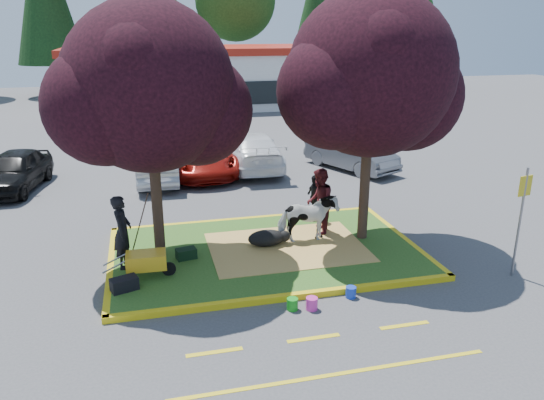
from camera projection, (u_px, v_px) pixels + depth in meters
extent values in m
plane|color=#424244|center=(266.00, 254.00, 14.51)|extent=(90.00, 90.00, 0.00)
cube|color=#29551A|center=(266.00, 252.00, 14.48)|extent=(8.00, 5.00, 0.15)
cube|color=yellow|center=(291.00, 297.00, 12.11)|extent=(8.30, 0.16, 0.15)
cube|color=yellow|center=(247.00, 220.00, 16.86)|extent=(8.30, 0.16, 0.15)
cube|color=yellow|center=(111.00, 268.00, 13.55)|extent=(0.16, 5.30, 0.15)
cube|color=yellow|center=(402.00, 238.00, 15.41)|extent=(0.16, 5.30, 0.15)
cube|color=tan|center=(287.00, 247.00, 14.59)|extent=(4.20, 3.00, 0.01)
cylinder|color=black|center=(156.00, 191.00, 13.63)|extent=(0.28, 0.28, 3.53)
sphere|color=black|center=(149.00, 87.00, 12.80)|extent=(4.20, 4.20, 4.20)
sphere|color=black|center=(197.00, 110.00, 13.44)|extent=(2.86, 2.86, 2.86)
sphere|color=black|center=(104.00, 106.00, 12.40)|extent=(2.86, 2.86, 2.86)
cylinder|color=black|center=(365.00, 175.00, 14.72)|extent=(0.28, 0.28, 3.70)
sphere|color=black|center=(371.00, 73.00, 13.84)|extent=(4.40, 4.40, 4.40)
sphere|color=black|center=(408.00, 96.00, 14.51)|extent=(2.99, 2.99, 2.99)
sphere|color=black|center=(335.00, 91.00, 13.44)|extent=(2.99, 2.99, 2.99)
cube|color=yellow|center=(214.00, 352.00, 10.18)|extent=(1.10, 0.12, 0.01)
cube|color=yellow|center=(313.00, 338.00, 10.64)|extent=(1.10, 0.12, 0.01)
cube|color=yellow|center=(404.00, 325.00, 11.09)|extent=(1.10, 0.12, 0.01)
cube|color=yellow|center=(334.00, 375.00, 9.53)|extent=(6.00, 0.10, 0.01)
cube|color=silver|center=(207.00, 79.00, 40.12)|extent=(20.00, 8.00, 4.00)
cube|color=maroon|center=(206.00, 50.00, 39.44)|extent=(20.40, 8.40, 0.50)
cube|color=black|center=(215.00, 94.00, 36.58)|extent=(19.00, 0.10, 1.60)
cylinder|color=black|center=(55.00, 73.00, 45.69)|extent=(0.44, 0.44, 3.92)
cylinder|color=black|center=(150.00, 75.00, 49.03)|extent=(0.44, 0.44, 3.08)
sphere|color=#143811|center=(145.00, 14.00, 47.36)|extent=(6.16, 6.16, 6.16)
cylinder|color=black|center=(237.00, 71.00, 49.84)|extent=(0.44, 0.44, 3.64)
sphere|color=#143811|center=(235.00, 0.00, 47.87)|extent=(7.28, 7.28, 7.28)
cylinder|color=black|center=(316.00, 69.00, 52.14)|extent=(0.44, 0.44, 3.50)
cone|color=black|center=(317.00, 4.00, 50.24)|extent=(5.00, 5.00, 10.62)
cylinder|color=black|center=(395.00, 70.00, 53.08)|extent=(0.44, 0.44, 3.22)
sphere|color=#143811|center=(399.00, 12.00, 51.34)|extent=(6.44, 6.44, 6.44)
imported|color=white|center=(308.00, 219.00, 14.77)|extent=(1.64, 0.75, 1.38)
ellipsoid|color=black|center=(267.00, 238.00, 14.63)|extent=(1.13, 0.76, 0.45)
imported|color=black|center=(122.00, 232.00, 13.16)|extent=(0.55, 0.75, 1.88)
imported|color=#491519|center=(319.00, 202.00, 15.28)|extent=(1.04, 1.16, 1.95)
imported|color=black|center=(315.00, 198.00, 16.45)|extent=(0.50, 0.90, 1.45)
cylinder|color=black|center=(169.00, 269.00, 12.92)|extent=(0.34, 0.08, 0.34)
cylinder|color=slate|center=(133.00, 278.00, 12.55)|extent=(0.04, 0.04, 0.25)
cylinder|color=slate|center=(133.00, 271.00, 12.93)|extent=(0.04, 0.04, 0.25)
cube|color=gold|center=(146.00, 260.00, 12.71)|extent=(0.96, 0.59, 0.38)
cylinder|color=slate|center=(115.00, 266.00, 12.35)|extent=(0.62, 0.06, 0.32)
cylinder|color=slate|center=(116.00, 259.00, 12.74)|extent=(0.62, 0.06, 0.32)
cube|color=black|center=(124.00, 284.00, 12.20)|extent=(0.68, 0.51, 0.31)
cube|color=black|center=(186.00, 254.00, 13.87)|extent=(0.56, 0.41, 0.27)
cylinder|color=slate|center=(520.00, 223.00, 12.88)|extent=(0.06, 0.06, 2.79)
cube|color=gold|center=(525.00, 186.00, 12.58)|extent=(0.39, 0.11, 0.50)
cylinder|color=#16931A|center=(292.00, 304.00, 11.67)|extent=(0.32, 0.32, 0.27)
cylinder|color=#D62F9C|center=(312.00, 304.00, 11.68)|extent=(0.31, 0.31, 0.28)
cylinder|color=#1739BC|center=(351.00, 292.00, 12.19)|extent=(0.27, 0.27, 0.26)
imported|color=black|center=(14.00, 171.00, 19.95)|extent=(2.52, 4.64, 1.50)
imported|color=#ABADB3|center=(157.00, 163.00, 21.08)|extent=(1.67, 4.50, 1.47)
imported|color=maroon|center=(199.00, 154.00, 22.29)|extent=(2.87, 5.77, 1.57)
imported|color=white|center=(252.00, 151.00, 22.93)|extent=(2.32, 5.44, 1.56)
imported|color=slate|center=(351.00, 153.00, 22.80)|extent=(3.24, 4.68, 1.46)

